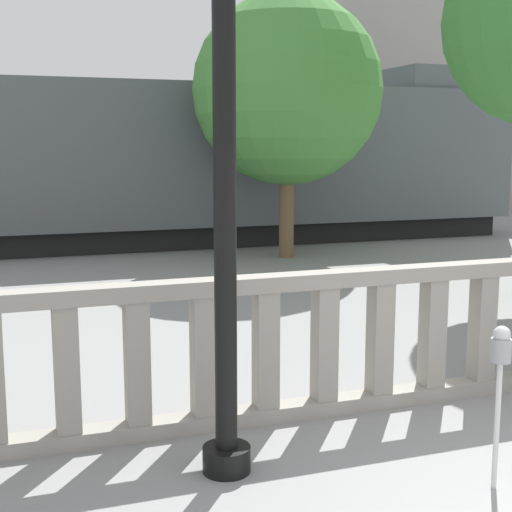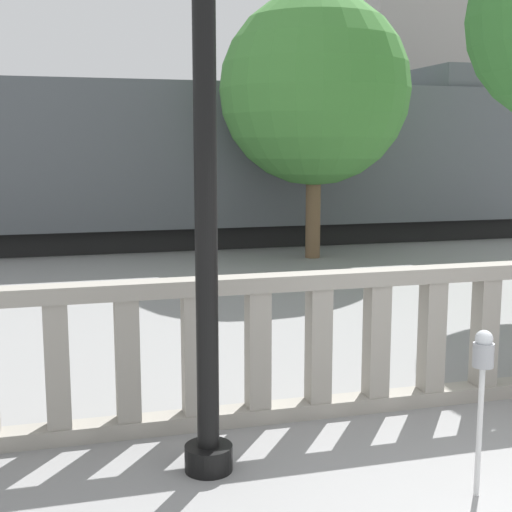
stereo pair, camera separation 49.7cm
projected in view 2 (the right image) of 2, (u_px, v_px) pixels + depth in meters
The scene contains 5 objects.
balustrade at pixel (404, 338), 6.77m from camera, with size 14.44×0.24×1.35m.
parking_meter at pixel (483, 367), 4.97m from camera, with size 0.15×0.15×1.22m.
train_far at pixel (70, 158), 33.64m from camera, with size 26.00×2.85×4.14m.
building_block at pixel (463, 84), 29.82m from camera, with size 11.61×8.34×9.99m.
tree_right at pixel (315, 90), 15.29m from camera, with size 4.10×4.10×5.70m.
Camera 2 is at (-3.10, -3.10, 2.50)m, focal length 50.00 mm.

